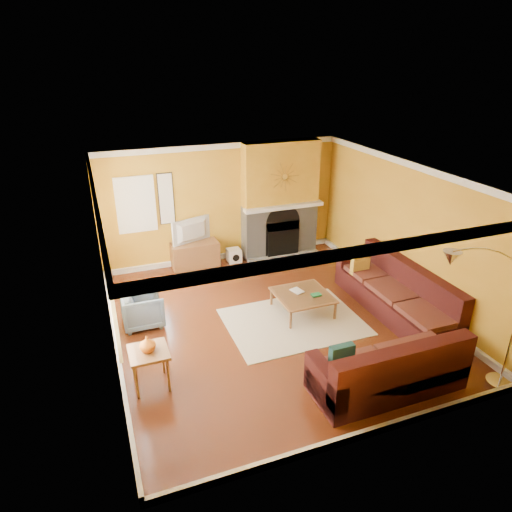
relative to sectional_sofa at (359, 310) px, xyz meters
name	(u,v)px	position (x,y,z in m)	size (l,w,h in m)	color
floor	(271,321)	(-1.26, 0.88, -0.46)	(5.50, 6.00, 0.02)	maroon
ceiling	(274,175)	(-1.26, 0.88, 2.26)	(5.50, 6.00, 0.02)	white
wall_back	(222,203)	(-1.26, 3.89, 0.90)	(5.50, 0.02, 2.70)	gold
wall_front	(373,353)	(-1.26, -2.13, 0.90)	(5.50, 0.02, 2.70)	gold
wall_left	(104,279)	(-4.02, 0.88, 0.90)	(0.02, 6.00, 2.70)	gold
wall_right	(406,233)	(1.50, 0.88, 0.90)	(0.02, 6.00, 2.70)	gold
baseboard	(271,318)	(-1.26, 0.88, -0.39)	(5.50, 6.00, 0.12)	white
crown_molding	(274,179)	(-1.26, 0.88, 2.19)	(5.50, 6.00, 0.12)	white
window_left_near	(100,240)	(-3.98, 2.18, 1.05)	(0.06, 1.22, 1.72)	white
window_left_far	(108,288)	(-3.98, 0.28, 1.05)	(0.06, 1.22, 1.72)	white
window_back	(136,205)	(-3.16, 3.84, 1.10)	(0.82, 0.06, 1.22)	white
wall_art	(166,199)	(-2.51, 3.85, 1.15)	(0.34, 0.04, 1.14)	white
fireplace	(280,200)	(0.09, 3.68, 0.90)	(1.80, 0.40, 2.70)	gray
mantel	(284,207)	(0.09, 3.44, 0.80)	(1.92, 0.22, 0.08)	white
hearth	(288,260)	(0.09, 3.13, -0.42)	(1.80, 0.70, 0.06)	gray
sunburst	(285,177)	(0.09, 3.45, 1.50)	(0.70, 0.04, 0.70)	olive
rug	(293,322)	(-0.90, 0.70, -0.44)	(2.40, 1.80, 0.02)	beige
sectional_sofa	(359,310)	(0.00, 0.00, 0.00)	(2.98, 3.64, 0.90)	#3F1414
coffee_table	(302,303)	(-0.60, 0.96, -0.25)	(0.99, 0.99, 0.39)	white
media_console	(195,255)	(-2.00, 3.64, -0.16)	(1.06, 0.48, 0.58)	brown
tv	(194,231)	(-2.00, 3.64, 0.41)	(0.96, 0.13, 0.56)	black
subwoofer	(234,255)	(-1.09, 3.60, -0.30)	(0.31, 0.31, 0.31)	white
armchair	(143,308)	(-3.45, 1.60, -0.12)	(0.69, 0.72, 0.65)	slate
side_table	(150,368)	(-3.57, -0.13, -0.15)	(0.55, 0.55, 0.61)	brown
vase	(147,344)	(-3.57, -0.13, 0.28)	(0.23, 0.23, 0.24)	#D06517
book	(293,292)	(-0.75, 1.06, -0.05)	(0.18, 0.25, 0.02)	white
arc_lamp	(482,325)	(0.60, -1.92, 0.73)	(1.48, 0.36, 2.35)	silver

